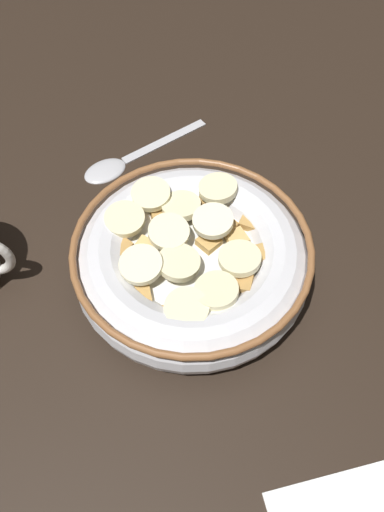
{
  "coord_description": "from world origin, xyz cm",
  "views": [
    {
      "loc": [
        1.58,
        -22.77,
        36.03
      ],
      "look_at": [
        0.0,
        0.0,
        3.0
      ],
      "focal_mm": 33.89,
      "sensor_mm": 36.0,
      "label": 1
    }
  ],
  "objects": [
    {
      "name": "cereal_bowl",
      "position": [
        -0.03,
        0.02,
        2.65
      ],
      "size": [
        19.77,
        19.77,
        5.42
      ],
      "color": "silver",
      "rests_on": "ground_plane"
    },
    {
      "name": "spoon",
      "position": [
        -8.43,
        13.28,
        0.35
      ],
      "size": [
        12.76,
        11.25,
        0.8
      ],
      "color": "#B7B7BC",
      "rests_on": "ground_plane"
    },
    {
      "name": "ground_plane",
      "position": [
        0.0,
        0.0,
        -1.0
      ],
      "size": [
        101.54,
        101.54,
        2.0
      ],
      "primitive_type": "cube",
      "color": "black"
    }
  ]
}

